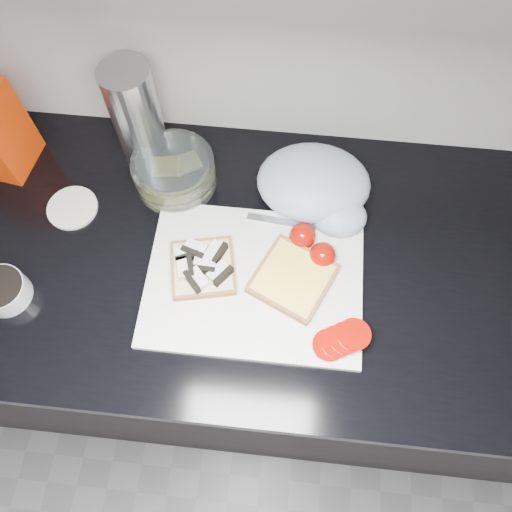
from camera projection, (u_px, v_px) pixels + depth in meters
The scene contains 13 objects.
base_cabinet at pixel (205, 322), 1.39m from camera, with size 3.50×0.60×0.86m, color black.
countertop at pixel (184, 251), 0.98m from camera, with size 3.50×0.64×0.04m, color black.
cutting_board at pixel (254, 281), 0.93m from camera, with size 0.40×0.30×0.01m, color silver.
bread_left at pixel (202, 266), 0.92m from camera, with size 0.14×0.14×0.04m.
bread_right at pixel (293, 279), 0.91m from camera, with size 0.18×0.18×0.02m.
tomato_slices at pixel (341, 340), 0.86m from camera, with size 0.11×0.09×0.02m.
knife at pixel (311, 226), 0.97m from camera, with size 0.20×0.03×0.01m.
seed_tub at pixel (3, 290), 0.90m from camera, with size 0.09×0.09×0.05m.
tub_lid at pixel (72, 208), 1.00m from camera, with size 0.10×0.10×0.01m, color silver.
glass_bowl at pixel (174, 172), 1.00m from camera, with size 0.16×0.16×0.07m.
steel_canister at pixel (136, 116), 0.96m from camera, with size 0.09×0.09×0.23m, color #B0B0B5.
grocery_bag at pixel (317, 187), 0.97m from camera, with size 0.22×0.20×0.10m.
whole_tomatoes at pixel (312, 246), 0.94m from camera, with size 0.09×0.09×0.05m.
Camera 1 is at (0.19, 0.78, 1.76)m, focal length 35.00 mm.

